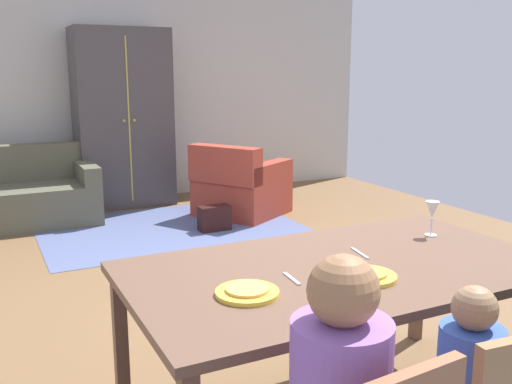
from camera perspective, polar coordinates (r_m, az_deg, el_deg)
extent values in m
cube|color=brown|center=(4.63, -3.21, -8.45)|extent=(6.85, 6.31, 0.02)
cube|color=beige|center=(7.40, -13.32, 9.72)|extent=(6.85, 0.10, 2.70)
cube|color=brown|center=(2.60, 8.58, -7.69)|extent=(1.91, 1.06, 0.04)
cube|color=brown|center=(2.81, -13.37, -14.71)|extent=(0.06, 0.06, 0.72)
cube|color=brown|center=(3.61, 15.93, -8.73)|extent=(0.06, 0.06, 0.72)
cylinder|color=yellow|center=(2.24, -0.89, -10.05)|extent=(0.25, 0.25, 0.02)
cylinder|color=#E2A151|center=(2.24, -0.89, -9.69)|extent=(0.17, 0.17, 0.01)
cylinder|color=yellow|center=(2.45, 11.02, -8.28)|extent=(0.25, 0.25, 0.02)
cylinder|color=gold|center=(2.45, 11.04, -7.95)|extent=(0.17, 0.17, 0.01)
cylinder|color=silver|center=(3.15, 17.08, -4.15)|extent=(0.06, 0.06, 0.01)
cylinder|color=silver|center=(3.13, 17.13, -3.30)|extent=(0.01, 0.01, 0.09)
cone|color=silver|center=(3.11, 17.24, -1.71)|extent=(0.07, 0.07, 0.09)
cube|color=silver|center=(2.40, 3.59, -8.64)|extent=(0.03, 0.15, 0.01)
cube|color=silver|center=(2.76, 10.35, -6.04)|extent=(0.04, 0.17, 0.01)
sphere|color=#9B6C46|center=(1.65, 8.73, -9.75)|extent=(0.21, 0.21, 0.21)
cylinder|color=#375ABB|center=(2.13, 20.56, -16.62)|extent=(0.22, 0.22, 0.33)
sphere|color=#9B7753|center=(2.04, 21.05, -10.81)|extent=(0.15, 0.15, 0.15)
cube|color=#4F5B84|center=(6.04, -8.63, -3.53)|extent=(2.60, 1.80, 0.01)
cube|color=#53523F|center=(6.50, -24.17, -1.46)|extent=(1.95, 0.84, 0.42)
cube|color=#53523F|center=(6.53, -16.64, 1.93)|extent=(0.18, 0.84, 0.20)
cube|color=#983729|center=(6.50, -1.38, -0.40)|extent=(1.16, 1.16, 0.42)
cube|color=#983729|center=(6.14, -3.16, 2.75)|extent=(0.61, 0.83, 0.40)
cube|color=#983729|center=(6.26, 1.16, 2.01)|extent=(0.81, 0.59, 0.20)
cube|color=#983729|center=(6.63, -3.81, 2.55)|extent=(0.81, 0.59, 0.20)
cube|color=#443E3D|center=(7.02, -13.16, 7.16)|extent=(1.10, 0.56, 2.10)
cube|color=gold|center=(6.75, -12.59, 7.00)|extent=(0.02, 0.01, 1.89)
sphere|color=gold|center=(6.72, -13.08, 6.96)|extent=(0.04, 0.04, 0.04)
sphere|color=gold|center=(6.75, -12.08, 7.03)|extent=(0.04, 0.04, 0.04)
cube|color=black|center=(5.86, -4.19, -2.63)|extent=(0.32, 0.16, 0.26)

